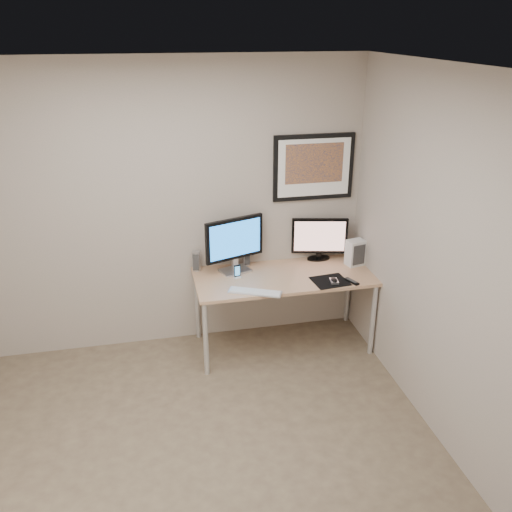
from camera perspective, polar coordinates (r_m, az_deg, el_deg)
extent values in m
plane|color=brown|center=(4.05, -6.70, -21.00)|extent=(3.60, 3.60, 0.00)
plane|color=white|center=(2.91, -9.20, 18.69)|extent=(3.60, 3.60, 0.00)
plane|color=gray|center=(4.85, -9.55, 4.74)|extent=(3.60, 0.00, 3.60)
plane|color=gray|center=(3.83, 20.15, -1.61)|extent=(0.00, 3.40, 3.40)
cube|color=#936C47|center=(4.89, 2.93, -2.20)|extent=(1.60, 0.70, 0.03)
cylinder|color=silver|center=(4.67, -5.31, -8.71)|extent=(0.04, 0.04, 0.70)
cylinder|color=silver|center=(5.20, -6.19, -5.14)|extent=(0.04, 0.04, 0.70)
cylinder|color=silver|center=(5.04, 12.20, -6.60)|extent=(0.04, 0.04, 0.70)
cylinder|color=silver|center=(5.54, 9.65, -3.50)|extent=(0.04, 0.04, 0.70)
cube|color=black|center=(4.98, 6.08, 9.27)|extent=(0.75, 0.03, 0.60)
cube|color=white|center=(4.96, 6.14, 9.22)|extent=(0.67, 0.00, 0.52)
cube|color=orange|center=(4.95, 6.17, 9.66)|extent=(0.54, 0.00, 0.36)
cube|color=#BABBC0|center=(4.95, -2.23, -1.54)|extent=(0.31, 0.26, 0.02)
cube|color=#BABBC0|center=(4.92, -2.24, -0.85)|extent=(0.06, 0.05, 0.11)
cube|color=black|center=(4.82, -2.29, 1.83)|extent=(0.55, 0.22, 0.38)
cube|color=blue|center=(4.81, -2.25, 1.75)|extent=(0.48, 0.17, 0.32)
cube|color=black|center=(5.24, 6.58, -0.24)|extent=(0.24, 0.17, 0.02)
cube|color=black|center=(5.22, 6.60, 0.11)|extent=(0.06, 0.05, 0.05)
cube|color=black|center=(5.15, 6.70, 2.13)|extent=(0.52, 0.14, 0.34)
cube|color=tan|center=(5.13, 6.76, 2.06)|extent=(0.47, 0.11, 0.29)
cylinder|color=#BABBC0|center=(4.97, -6.29, -0.51)|extent=(0.09, 0.09, 0.19)
cylinder|color=#BABBC0|center=(5.05, -1.02, -0.07)|extent=(0.07, 0.07, 0.16)
cube|color=black|center=(4.80, -1.99, -1.64)|extent=(0.07, 0.07, 0.13)
cube|color=#BBBBC0|center=(4.57, -0.09, -3.80)|extent=(0.46, 0.30, 0.02)
cube|color=black|center=(4.81, 7.80, -2.64)|extent=(0.32, 0.29, 0.00)
ellipsoid|color=black|center=(4.78, 8.22, -2.54)|extent=(0.07, 0.11, 0.04)
cube|color=black|center=(4.82, 10.05, -2.63)|extent=(0.09, 0.16, 0.02)
cube|color=silver|center=(5.12, 10.40, 0.36)|extent=(0.18, 0.15, 0.24)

